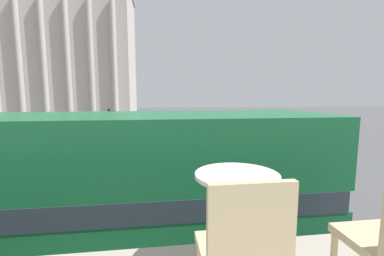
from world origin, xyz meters
The scene contains 8 objects.
double_decker_bus centered at (-0.22, 3.64, 2.42)m, with size 10.55×2.74×4.35m.
cafe_dining_table centered at (1.74, -0.35, 4.01)m, with size 0.60×0.60×0.73m.
cafe_chair_0 centered at (1.59, -0.93, 3.99)m, with size 0.40×0.40×0.91m.
plaza_building_left centered at (-14.84, 49.81, 12.07)m, with size 23.20×15.51×24.16m.
traffic_light_near centered at (-1.07, 10.63, 2.68)m, with size 0.42×0.24×4.13m.
traffic_light_mid centered at (-4.77, 19.24, 2.14)m, with size 0.42×0.24×3.24m.
pedestrian_white centered at (-8.46, 15.64, 0.95)m, with size 0.32×0.32×1.65m.
pedestrian_blue centered at (-8.64, 21.44, 1.00)m, with size 0.32×0.32×1.73m.
Camera 1 is at (1.19, -2.06, 4.76)m, focal length 24.00 mm.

